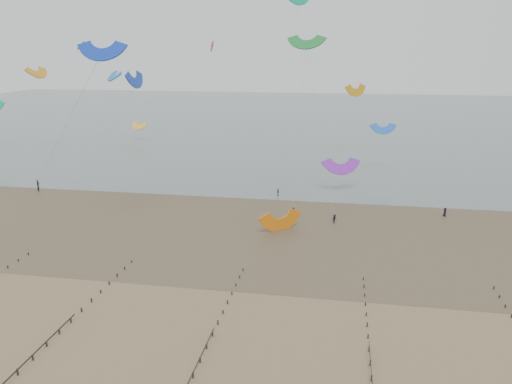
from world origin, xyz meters
TOP-DOWN VIEW (x-y plane):
  - ground at (0.00, 0.00)m, footprint 500.00×500.00m
  - sea_and_shore at (-4.08, 34.40)m, footprint 500.00×665.00m
  - kitesurfer_lead at (-52.73, 47.35)m, footprint 0.76×0.63m
  - kitesurfers at (40.48, 47.81)m, footprint 150.72×24.92m
  - grounded_kite at (7.41, 31.00)m, footprint 9.57×9.33m
  - kites_airborne at (-15.14, 86.94)m, footprint 241.00×128.52m

SIDE VIEW (x-z plane):
  - ground at x=0.00m, z-range 0.00..0.00m
  - grounded_kite at x=7.41m, z-range -2.08..2.08m
  - sea_and_shore at x=-4.08m, z-range -0.01..0.02m
  - kitesurfers at x=40.48m, z-range -0.03..1.81m
  - kitesurfer_lead at x=-52.73m, z-range 0.00..1.80m
  - kites_airborne at x=-15.14m, z-range -0.64..43.07m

